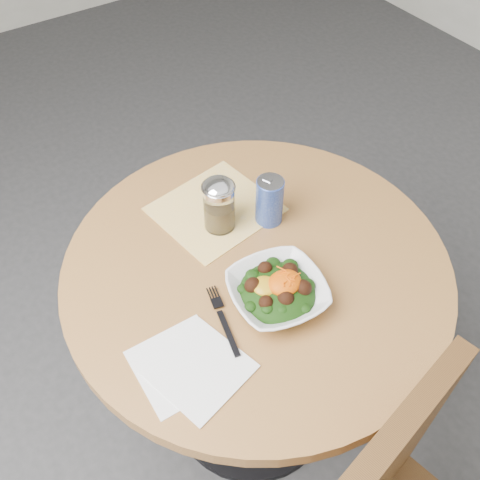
# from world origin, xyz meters

# --- Properties ---
(ground) EXTENTS (6.00, 6.00, 0.00)m
(ground) POSITION_xyz_m (0.00, 0.00, 0.00)
(ground) COLOR #323235
(ground) RESTS_ON ground
(table) EXTENTS (0.90, 0.90, 0.75)m
(table) POSITION_xyz_m (0.00, 0.00, 0.55)
(table) COLOR black
(table) RESTS_ON ground
(cloth_napkin) EXTENTS (0.31, 0.29, 0.00)m
(cloth_napkin) POSITION_xyz_m (0.01, 0.20, 0.75)
(cloth_napkin) COLOR #F3A70C
(cloth_napkin) RESTS_ON table
(paper_napkins) EXTENTS (0.22, 0.22, 0.00)m
(paper_napkins) POSITION_xyz_m (-0.26, -0.15, 0.75)
(paper_napkins) COLOR white
(paper_napkins) RESTS_ON table
(salad_bowl) EXTENTS (0.24, 0.24, 0.08)m
(salad_bowl) POSITION_xyz_m (-0.02, -0.11, 0.78)
(salad_bowl) COLOR white
(salad_bowl) RESTS_ON table
(fork) EXTENTS (0.06, 0.18, 0.00)m
(fork) POSITION_xyz_m (-0.15, -0.09, 0.76)
(fork) COLOR black
(fork) RESTS_ON table
(spice_shaker) EXTENTS (0.08, 0.08, 0.14)m
(spice_shaker) POSITION_xyz_m (-0.01, 0.14, 0.82)
(spice_shaker) COLOR silver
(spice_shaker) RESTS_ON table
(beverage_can) EXTENTS (0.07, 0.07, 0.13)m
(beverage_can) POSITION_xyz_m (0.10, 0.10, 0.81)
(beverage_can) COLOR #0D2597
(beverage_can) RESTS_ON table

